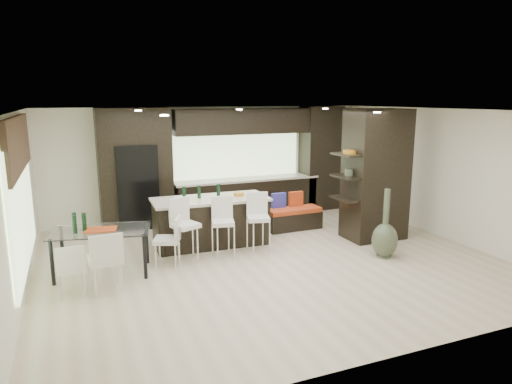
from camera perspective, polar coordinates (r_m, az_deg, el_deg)
name	(u,v)px	position (r m, az deg, el deg)	size (l,w,h in m)	color
ground	(268,259)	(8.48, 1.55, -8.40)	(8.00, 8.00, 0.00)	beige
back_wall	(212,162)	(11.36, -5.54, 3.74)	(8.00, 0.02, 2.70)	white
left_wall	(17,207)	(7.49, -27.66, -1.71)	(0.02, 7.00, 2.70)	white
right_wall	(443,173)	(10.37, 22.28, 2.15)	(0.02, 7.00, 2.70)	white
ceiling	(269,110)	(7.97, 1.66, 10.16)	(8.00, 7.00, 0.02)	white
window_left	(22,204)	(7.68, -27.24, -1.37)	(0.04, 3.20, 1.90)	#B2D199
window_back	(235,153)	(11.48, -2.63, 4.88)	(3.40, 0.04, 1.20)	#B2D199
stone_accent	(18,144)	(7.55, -27.65, 5.32)	(0.08, 3.00, 0.80)	brown
ceiling_spots	(263,111)	(8.20, 0.94, 10.06)	(4.00, 3.00, 0.02)	white
back_cabinetry	(235,163)	(11.21, -2.60, 3.67)	(6.80, 0.68, 2.70)	black
refrigerator	(136,186)	(10.67, -14.72, 0.71)	(0.90, 0.68, 1.90)	black
partition_column	(376,175)	(9.76, 14.74, 2.10)	(1.20, 0.80, 2.70)	black
kitchen_island	(211,221)	(9.23, -5.67, -3.67)	(2.29, 0.98, 0.95)	black
stool_left	(186,237)	(8.32, -8.75, -5.55)	(0.41, 0.41, 0.93)	silver
stool_mid	(223,233)	(8.51, -4.13, -5.16)	(0.40, 0.40, 0.90)	silver
stool_right	(258,229)	(8.73, 0.28, -4.61)	(0.41, 0.41, 0.92)	silver
bench	(293,218)	(10.34, 4.68, -3.32)	(1.26, 0.48, 0.48)	black
floor_vase	(386,223)	(8.74, 15.89, -3.79)	(0.48, 0.48, 1.30)	#424E38
dining_table	(102,252)	(8.12, -18.65, -7.11)	(1.58, 0.89, 0.76)	white
chair_near	(106,263)	(7.38, -18.28, -8.48)	(0.48, 0.48, 0.89)	silver
chair_far	(71,271)	(7.43, -22.11, -9.18)	(0.41, 0.41, 0.75)	silver
chair_end	(167,243)	(8.24, -11.07, -6.30)	(0.43, 0.43, 0.80)	silver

